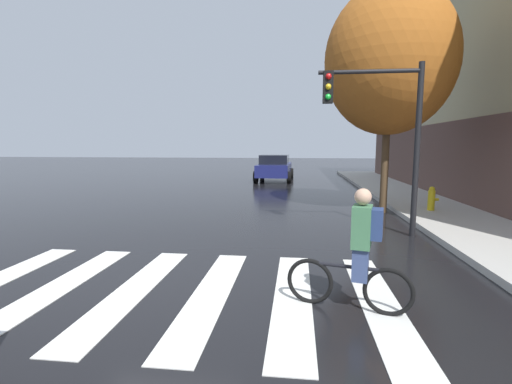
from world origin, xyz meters
name	(u,v)px	position (x,y,z in m)	size (l,w,h in m)	color
ground_plane	(151,291)	(0.00, 0.00, 0.00)	(120.00, 120.00, 0.00)	black
crosswalk_stripes	(172,291)	(0.34, 0.00, 0.01)	(6.73, 3.75, 0.01)	silver
sedan_mid	(275,167)	(0.80, 17.81, 0.86)	(2.37, 4.85, 1.66)	navy
cyclist	(358,251)	(3.06, -0.33, 0.84)	(1.67, 0.49, 1.69)	black
traffic_light_near	(383,120)	(4.28, 3.99, 2.86)	(2.47, 0.28, 4.20)	black
fire_hydrant	(432,199)	(6.59, 6.96, 0.53)	(0.33, 0.22, 0.78)	gold
street_tree_near	(390,61)	(5.13, 7.20, 4.94)	(4.11, 4.11, 7.32)	#4C3823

